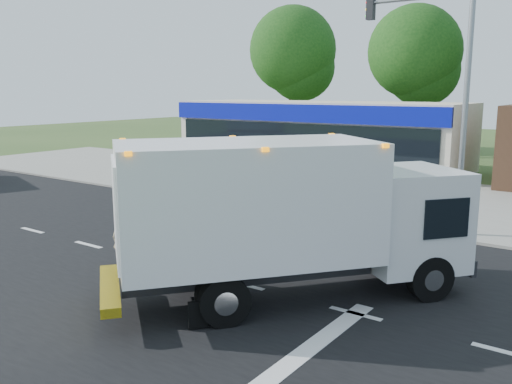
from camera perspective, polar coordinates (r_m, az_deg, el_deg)
ground at (r=13.52m, az=-1.32°, el=-9.79°), size 120.00×120.00×0.00m
road_asphalt at (r=13.52m, az=-1.32°, el=-9.77°), size 60.00×14.00×0.02m
sidewalk at (r=20.39m, az=12.64°, el=-2.80°), size 60.00×2.40×0.12m
parking_apron at (r=25.73m, az=17.71°, el=-0.37°), size 60.00×9.00×0.02m
lane_markings at (r=11.77m, az=0.04°, el=-12.94°), size 55.20×7.00×0.01m
ems_box_truck at (r=12.18m, az=3.20°, el=-1.76°), size 7.14×8.03×3.66m
emergency_worker at (r=15.02m, az=-13.73°, el=-4.46°), size 0.73×0.65×1.80m
retail_strip_mall at (r=34.44m, az=6.62°, el=6.13°), size 18.00×6.20×4.00m
traffic_signal_pole at (r=18.49m, az=19.37°, el=10.71°), size 3.51×0.25×8.00m
background_trees at (r=39.30m, az=23.73°, el=13.71°), size 36.77×7.39×12.10m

